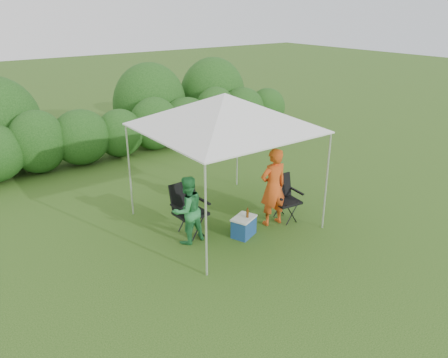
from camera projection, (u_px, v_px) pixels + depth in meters
ground at (239, 229)px, 9.31m from camera, size 70.00×70.00×0.00m
hedge at (120, 131)px, 13.50m from camera, size 13.63×1.53×1.80m
canopy at (225, 111)px, 8.77m from camera, size 3.10×3.10×2.83m
chair_right at (284, 195)px, 9.60m from camera, size 0.67×0.62×1.00m
chair_left at (188, 206)px, 8.97m from camera, size 0.70×0.63×1.08m
man at (273, 187)px, 9.25m from camera, size 0.67×0.49×1.72m
woman at (188, 210)px, 8.58m from camera, size 0.72×0.58×1.40m
cooler at (244, 226)px, 8.98m from camera, size 0.61×0.53×0.42m
bottle at (247, 212)px, 8.86m from camera, size 0.06×0.06×0.21m
lawn_toy at (251, 145)px, 14.43m from camera, size 0.57×0.48×0.29m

